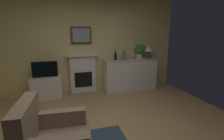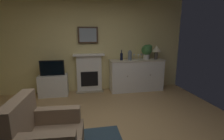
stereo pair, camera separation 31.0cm
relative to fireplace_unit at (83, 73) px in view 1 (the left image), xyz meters
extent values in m
cube|color=#EAD68C|center=(0.12, 0.13, 0.81)|extent=(5.40, 0.06, 2.72)
cube|color=white|center=(0.00, 0.01, -0.02)|extent=(0.70, 0.18, 1.05)
cube|color=tan|center=(0.00, -0.09, -0.53)|extent=(0.77, 0.20, 0.03)
cube|color=black|center=(0.00, -0.09, -0.16)|extent=(0.48, 0.02, 0.42)
cube|color=white|center=(0.00, -0.02, 0.53)|extent=(0.87, 0.27, 0.05)
cube|color=#473323|center=(0.00, 0.05, 1.06)|extent=(0.55, 0.03, 0.45)
cube|color=#8C99A8|center=(0.00, 0.03, 1.06)|extent=(0.47, 0.01, 0.37)
cube|color=white|center=(1.37, -0.18, -0.11)|extent=(1.53, 0.45, 0.89)
cube|color=beige|center=(1.37, -0.18, 0.35)|extent=(1.56, 0.48, 0.03)
sphere|color=brown|center=(1.03, -0.41, -0.04)|extent=(0.02, 0.02, 0.02)
sphere|color=brown|center=(1.70, -0.41, -0.04)|extent=(0.02, 0.02, 0.02)
cylinder|color=#4C4742|center=(1.95, -0.18, 0.48)|extent=(0.10, 0.10, 0.22)
cone|color=#EFE5C6|center=(1.95, -0.18, 0.68)|extent=(0.26, 0.26, 0.18)
cylinder|color=black|center=(0.91, -0.18, 0.47)|extent=(0.08, 0.08, 0.20)
cylinder|color=black|center=(0.91, -0.18, 0.61)|extent=(0.03, 0.03, 0.09)
cylinder|color=silver|center=(1.29, -0.15, 0.37)|extent=(0.06, 0.06, 0.00)
cylinder|color=silver|center=(1.29, -0.15, 0.42)|extent=(0.01, 0.01, 0.09)
cone|color=silver|center=(1.29, -0.15, 0.50)|extent=(0.07, 0.07, 0.07)
cylinder|color=silver|center=(1.40, -0.20, 0.37)|extent=(0.06, 0.06, 0.00)
cylinder|color=silver|center=(1.40, -0.20, 0.42)|extent=(0.01, 0.01, 0.09)
cone|color=silver|center=(1.40, -0.20, 0.50)|extent=(0.07, 0.07, 0.07)
cylinder|color=silver|center=(1.51, -0.14, 0.37)|extent=(0.06, 0.06, 0.00)
cylinder|color=silver|center=(1.51, -0.14, 0.42)|extent=(0.01, 0.01, 0.09)
cone|color=silver|center=(1.51, -0.14, 0.50)|extent=(0.07, 0.07, 0.07)
cylinder|color=slate|center=(1.14, -0.23, 0.49)|extent=(0.11, 0.11, 0.24)
sphere|color=slate|center=(1.14, -0.23, 0.61)|extent=(0.08, 0.08, 0.08)
cube|color=white|center=(-0.97, -0.16, -0.26)|extent=(0.75, 0.42, 0.57)
cube|color=black|center=(-0.97, -0.18, 0.22)|extent=(0.62, 0.06, 0.40)
cube|color=black|center=(-0.97, -0.22, 0.22)|extent=(0.57, 0.01, 0.35)
cylinder|color=beige|center=(1.67, -0.13, 0.44)|extent=(0.18, 0.18, 0.14)
sphere|color=#3D753D|center=(1.67, -0.13, 0.64)|extent=(0.30, 0.30, 0.30)
sphere|color=#3D753D|center=(1.73, -0.16, 0.71)|extent=(0.18, 0.18, 0.18)
cube|color=#8C7259|center=(-0.98, -2.73, 0.12)|extent=(0.21, 0.77, 0.50)
cube|color=#8C7259|center=(-0.63, -2.44, -0.02)|extent=(0.73, 0.19, 0.22)
camera|label=1|loc=(-0.54, -4.66, 1.12)|focal=26.94mm
camera|label=2|loc=(-0.24, -4.74, 1.12)|focal=26.94mm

